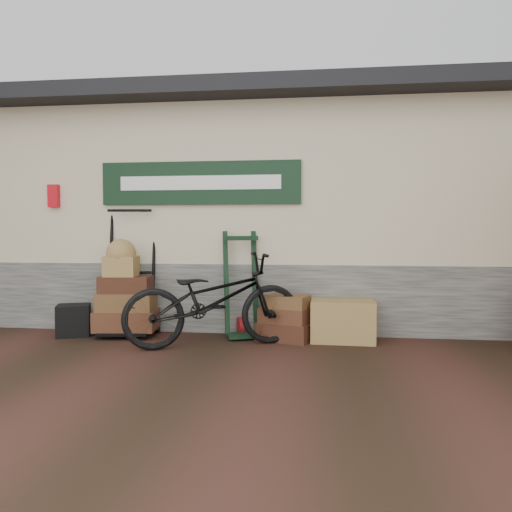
{
  "coord_description": "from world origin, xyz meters",
  "views": [
    {
      "loc": [
        1.22,
        -5.35,
        1.35
      ],
      "look_at": [
        0.44,
        0.9,
        1.02
      ],
      "focal_mm": 35.0,
      "sensor_mm": 36.0,
      "label": 1
    }
  ],
  "objects_px": {
    "green_barrow": "(241,284)",
    "wicker_hamper": "(343,321)",
    "suitcase_stack": "(285,317)",
    "bicycle": "(213,295)",
    "black_trunk": "(74,320)",
    "porter_trolley": "(130,263)"
  },
  "relations": [
    {
      "from": "green_barrow",
      "to": "wicker_hamper",
      "type": "xyz_separation_m",
      "value": [
        1.25,
        -0.09,
        -0.42
      ]
    },
    {
      "from": "suitcase_stack",
      "to": "bicycle",
      "type": "height_order",
      "value": "bicycle"
    },
    {
      "from": "green_barrow",
      "to": "suitcase_stack",
      "type": "distance_m",
      "value": 0.69
    },
    {
      "from": "green_barrow",
      "to": "suitcase_stack",
      "type": "bearing_deg",
      "value": -33.98
    },
    {
      "from": "green_barrow",
      "to": "black_trunk",
      "type": "height_order",
      "value": "green_barrow"
    },
    {
      "from": "porter_trolley",
      "to": "green_barrow",
      "type": "relative_size",
      "value": 1.38
    },
    {
      "from": "porter_trolley",
      "to": "green_barrow",
      "type": "height_order",
      "value": "porter_trolley"
    },
    {
      "from": "bicycle",
      "to": "porter_trolley",
      "type": "bearing_deg",
      "value": 41.68
    },
    {
      "from": "wicker_hamper",
      "to": "black_trunk",
      "type": "relative_size",
      "value": 1.9
    },
    {
      "from": "wicker_hamper",
      "to": "black_trunk",
      "type": "height_order",
      "value": "wicker_hamper"
    },
    {
      "from": "green_barrow",
      "to": "wicker_hamper",
      "type": "relative_size",
      "value": 1.75
    },
    {
      "from": "porter_trolley",
      "to": "green_barrow",
      "type": "xyz_separation_m",
      "value": [
        1.47,
        -0.04,
        -0.25
      ]
    },
    {
      "from": "suitcase_stack",
      "to": "wicker_hamper",
      "type": "height_order",
      "value": "suitcase_stack"
    },
    {
      "from": "suitcase_stack",
      "to": "wicker_hamper",
      "type": "distance_m",
      "value": 0.7
    },
    {
      "from": "green_barrow",
      "to": "wicker_hamper",
      "type": "height_order",
      "value": "green_barrow"
    },
    {
      "from": "porter_trolley",
      "to": "wicker_hamper",
      "type": "bearing_deg",
      "value": -8.93
    },
    {
      "from": "porter_trolley",
      "to": "green_barrow",
      "type": "distance_m",
      "value": 1.49
    },
    {
      "from": "porter_trolley",
      "to": "wicker_hamper",
      "type": "relative_size",
      "value": 2.41
    },
    {
      "from": "porter_trolley",
      "to": "bicycle",
      "type": "relative_size",
      "value": 0.88
    },
    {
      "from": "wicker_hamper",
      "to": "suitcase_stack",
      "type": "bearing_deg",
      "value": -176.47
    },
    {
      "from": "porter_trolley",
      "to": "suitcase_stack",
      "type": "bearing_deg",
      "value": -11.08
    },
    {
      "from": "suitcase_stack",
      "to": "black_trunk",
      "type": "xyz_separation_m",
      "value": [
        -2.68,
        -0.09,
        -0.08
      ]
    }
  ]
}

